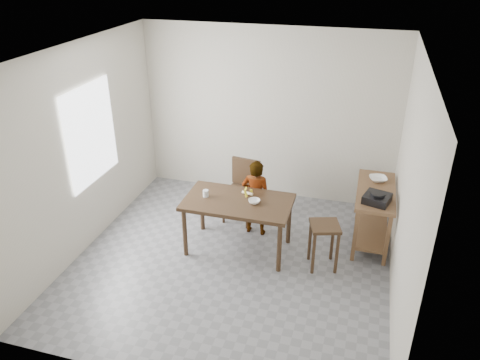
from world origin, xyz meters
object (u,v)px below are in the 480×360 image
(dining_table, at_px, (238,225))
(stool, at_px, (323,246))
(dining_chair, at_px, (240,192))
(prep_counter, at_px, (372,215))
(child, at_px, (256,198))

(dining_table, xyz_separation_m, stool, (1.15, -0.08, -0.06))
(dining_chair, bearing_deg, prep_counter, 7.54)
(dining_chair, bearing_deg, dining_table, -68.01)
(dining_chair, xyz_separation_m, stool, (1.32, -0.82, -0.15))
(dining_table, bearing_deg, child, 74.67)
(dining_table, bearing_deg, stool, -3.85)
(child, bearing_deg, stool, 153.59)
(dining_table, height_order, stool, dining_table)
(child, bearing_deg, prep_counter, -170.07)
(prep_counter, height_order, stool, prep_counter)
(prep_counter, distance_m, dining_chair, 1.90)
(dining_table, distance_m, stool, 1.15)
(stool, bearing_deg, dining_chair, 148.29)
(prep_counter, bearing_deg, stool, -126.37)
(prep_counter, xyz_separation_m, dining_chair, (-1.89, 0.04, 0.06))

